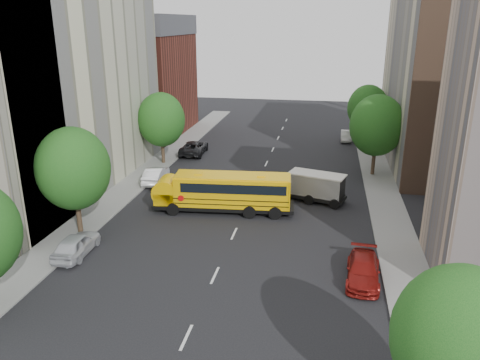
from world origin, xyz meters
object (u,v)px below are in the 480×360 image
(school_bus, at_px, (222,191))
(parked_car_0, at_px, (76,244))
(street_tree_4, at_px, (377,125))
(parked_car_1, at_px, (156,175))
(parked_car_2, at_px, (194,148))
(safari_truck, at_px, (312,186))
(street_tree_3, at_px, (460,340))
(street_tree_2, at_px, (161,120))
(parked_car_3, at_px, (363,270))
(street_tree_5, at_px, (368,108))
(parked_car_5, at_px, (346,136))
(street_tree_1, at_px, (73,169))

(school_bus, height_order, parked_car_0, school_bus)
(street_tree_4, distance_m, parked_car_1, 21.92)
(parked_car_2, bearing_deg, safari_truck, 135.38)
(safari_truck, bearing_deg, parked_car_0, -122.66)
(street_tree_4, distance_m, parked_car_2, 20.72)
(street_tree_3, bearing_deg, street_tree_4, 90.00)
(parked_car_2, bearing_deg, street_tree_2, 60.33)
(street_tree_2, height_order, parked_car_3, street_tree_2)
(street_tree_4, relative_size, parked_car_0, 1.85)
(street_tree_5, distance_m, parked_car_5, 5.04)
(parked_car_2, relative_size, parked_car_5, 1.40)
(street_tree_1, bearing_deg, parked_car_1, 83.28)
(street_tree_1, height_order, street_tree_3, street_tree_1)
(street_tree_1, distance_m, parked_car_3, 20.47)
(street_tree_1, distance_m, parked_car_5, 37.91)
(school_bus, distance_m, parked_car_3, 13.90)
(street_tree_5, height_order, parked_car_2, street_tree_5)
(street_tree_4, xyz_separation_m, parked_car_3, (-2.20, -20.93, -4.39))
(safari_truck, height_order, parked_car_2, safari_truck)
(school_bus, bearing_deg, parked_car_0, -135.66)
(street_tree_1, relative_size, street_tree_3, 1.11)
(street_tree_5, xyz_separation_m, school_bus, (-12.76, -23.97, -2.92))
(street_tree_1, xyz_separation_m, street_tree_4, (22.00, 18.00, 0.12))
(street_tree_1, xyz_separation_m, street_tree_2, (0.00, 18.00, -0.12))
(street_tree_2, relative_size, parked_car_3, 1.64)
(street_tree_3, xyz_separation_m, safari_truck, (-5.78, 23.78, -3.13))
(school_bus, xyz_separation_m, parked_car_2, (-7.04, 16.30, -1.01))
(parked_car_2, xyz_separation_m, parked_car_5, (17.60, 9.70, -0.12))
(parked_car_1, distance_m, parked_car_3, 23.62)
(street_tree_3, relative_size, safari_truck, 1.15)
(street_tree_3, distance_m, parked_car_5, 46.25)
(street_tree_5, distance_m, parked_car_1, 27.72)
(school_bus, distance_m, safari_truck, 7.94)
(street_tree_3, distance_m, parked_car_1, 33.28)
(street_tree_1, relative_size, safari_truck, 1.28)
(safari_truck, distance_m, parked_car_2, 18.83)
(parked_car_0, xyz_separation_m, parked_car_3, (18.40, 0.14, -0.06))
(safari_truck, bearing_deg, parked_car_2, 154.57)
(street_tree_5, height_order, parked_car_0, street_tree_5)
(parked_car_0, distance_m, parked_car_5, 39.64)
(street_tree_1, relative_size, parked_car_1, 1.73)
(parked_car_1, bearing_deg, street_tree_1, 78.09)
(street_tree_2, xyz_separation_m, school_bus, (9.24, -11.97, -3.04))
(street_tree_1, height_order, parked_car_0, street_tree_1)
(street_tree_1, bearing_deg, school_bus, 33.15)
(parked_car_5, bearing_deg, parked_car_1, -131.19)
(parked_car_0, relative_size, parked_car_5, 1.10)
(parked_car_5, bearing_deg, parked_car_0, -116.47)
(street_tree_4, bearing_deg, parked_car_3, -96.00)
(school_bus, bearing_deg, parked_car_5, 62.96)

